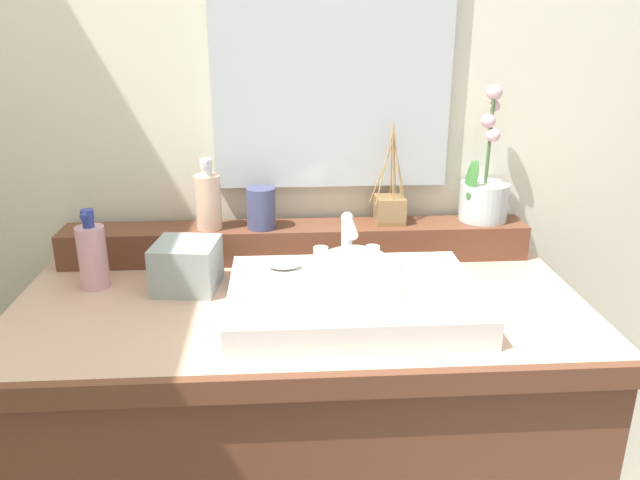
% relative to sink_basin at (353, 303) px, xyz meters
% --- Properties ---
extents(wall_back, '(2.81, 0.20, 2.50)m').
position_rel_sink_basin_xyz_m(wall_back, '(-0.10, 0.48, 0.37)').
color(wall_back, silver).
rests_on(wall_back, ground).
extents(vanity_cabinet, '(1.17, 0.61, 0.86)m').
position_rel_sink_basin_xyz_m(vanity_cabinet, '(-0.10, 0.08, -0.45)').
color(vanity_cabinet, brown).
rests_on(vanity_cabinet, ground).
extents(back_ledge, '(1.10, 0.11, 0.08)m').
position_rel_sink_basin_xyz_m(back_ledge, '(-0.10, 0.31, 0.02)').
color(back_ledge, brown).
rests_on(back_ledge, vanity_cabinet).
extents(sink_basin, '(0.48, 0.34, 0.27)m').
position_rel_sink_basin_xyz_m(sink_basin, '(0.00, 0.00, 0.00)').
color(sink_basin, white).
rests_on(sink_basin, vanity_cabinet).
extents(soap_bar, '(0.07, 0.04, 0.02)m').
position_rel_sink_basin_xyz_m(soap_bar, '(-0.13, 0.10, 0.04)').
color(soap_bar, silver).
rests_on(soap_bar, sink_basin).
extents(potted_plant, '(0.12, 0.12, 0.32)m').
position_rel_sink_basin_xyz_m(potted_plant, '(0.35, 0.32, 0.13)').
color(potted_plant, silver).
rests_on(potted_plant, back_ledge).
extents(soap_dispenser, '(0.06, 0.06, 0.17)m').
position_rel_sink_basin_xyz_m(soap_dispenser, '(-0.31, 0.30, 0.13)').
color(soap_dispenser, beige).
rests_on(soap_dispenser, back_ledge).
extents(tumbler_cup, '(0.07, 0.07, 0.10)m').
position_rel_sink_basin_xyz_m(tumbler_cup, '(-0.18, 0.30, 0.11)').
color(tumbler_cup, '#3E4267').
rests_on(tumbler_cup, back_ledge).
extents(reed_diffuser, '(0.09, 0.07, 0.24)m').
position_rel_sink_basin_xyz_m(reed_diffuser, '(0.12, 0.32, 0.10)').
color(reed_diffuser, olive).
rests_on(reed_diffuser, back_ledge).
extents(lotion_bottle, '(0.06, 0.06, 0.17)m').
position_rel_sink_basin_xyz_m(lotion_bottle, '(-0.54, 0.17, 0.05)').
color(lotion_bottle, '#D59EA9').
rests_on(lotion_bottle, vanity_cabinet).
extents(tissue_box, '(0.15, 0.15, 0.10)m').
position_rel_sink_basin_xyz_m(tissue_box, '(-0.34, 0.15, 0.03)').
color(tissue_box, '#8F9C9A').
rests_on(tissue_box, vanity_cabinet).
extents(mirror, '(0.55, 0.02, 0.61)m').
position_rel_sink_basin_xyz_m(mirror, '(-0.01, 0.37, 0.44)').
color(mirror, silver).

